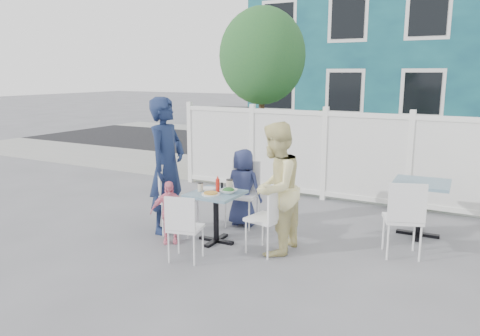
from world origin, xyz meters
The scene contains 29 objects.
ground centered at (0.00, 0.00, 0.00)m, with size 80.00×80.00×0.00m, color slate.
near_sidewalk centered at (0.00, 3.80, 0.01)m, with size 24.00×2.60×0.01m, color gray.
street centered at (0.00, 7.50, 0.00)m, with size 24.00×5.00×0.01m, color black.
far_sidewalk centered at (0.00, 10.60, 0.01)m, with size 24.00×1.60×0.01m, color gray.
building centered at (-0.50, 14.00, 3.00)m, with size 11.00×6.00×6.00m.
fence_back centered at (0.10, 2.40, 0.78)m, with size 5.86×0.08×1.60m.
tree centered at (-1.60, 3.30, 2.59)m, with size 1.80×1.62×3.59m.
utility_cabinet centered at (-2.73, 4.00, 0.71)m, with size 0.76×0.54×1.41m, color gold.
potted_shrub_a centered at (-0.51, 3.10, 0.79)m, with size 0.89×0.89×1.58m, color #1B5129.
potted_shrub_b centered at (1.82, 3.00, 0.71)m, with size 1.27×1.10×1.41m, color #1B5129.
main_table centered at (-0.46, -0.38, 0.54)m, with size 0.66×0.66×0.69m.
spare_table centered at (1.91, 1.21, 0.60)m, with size 0.77×0.77×0.78m.
chair_left centered at (-1.18, -0.35, 0.59)m, with size 0.53×0.55×1.01m.
chair_right centered at (0.37, -0.42, 0.54)m, with size 0.47×0.49×0.92m.
chair_back centered at (-0.50, 0.47, 0.56)m, with size 0.48×0.47×0.96m.
chair_near centered at (-0.44, -1.16, 0.49)m, with size 0.46×0.45×0.84m.
chair_spare centered at (1.86, 0.24, 0.57)m, with size 0.56×0.55×0.98m.
man centered at (-1.32, -0.31, 0.97)m, with size 0.71×0.46×1.94m, color #172346.
woman centered at (0.38, -0.33, 0.84)m, with size 0.81×0.63×1.67m, color #EAD44E.
boy centered at (-0.49, 0.43, 0.58)m, with size 0.57×0.37×1.16m, color navy.
toddler centered at (-1.00, -0.71, 0.43)m, with size 0.50×0.21×0.86m, color pink.
plate_main centered at (-0.46, -0.51, 0.70)m, with size 0.24×0.24×0.02m, color white.
plate_side centered at (-0.65, -0.29, 0.70)m, with size 0.22×0.22×0.02m, color white.
salad_bowl centered at (-0.29, -0.34, 0.72)m, with size 0.22×0.22×0.05m, color white.
coffee_cup_a centered at (-0.68, -0.42, 0.75)m, with size 0.07×0.07×0.11m, color beige.
coffee_cup_b centered at (-0.39, -0.15, 0.76)m, with size 0.09×0.09×0.13m, color beige.
ketchup_bottle centered at (-0.47, -0.33, 0.78)m, with size 0.05×0.05×0.17m, color red.
salt_shaker centered at (-0.53, -0.11, 0.73)m, with size 0.03×0.03×0.07m, color white.
pepper_shaker centered at (-0.52, -0.13, 0.73)m, with size 0.03×0.03×0.08m, color black.
Camera 1 is at (2.73, -5.53, 2.26)m, focal length 35.00 mm.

